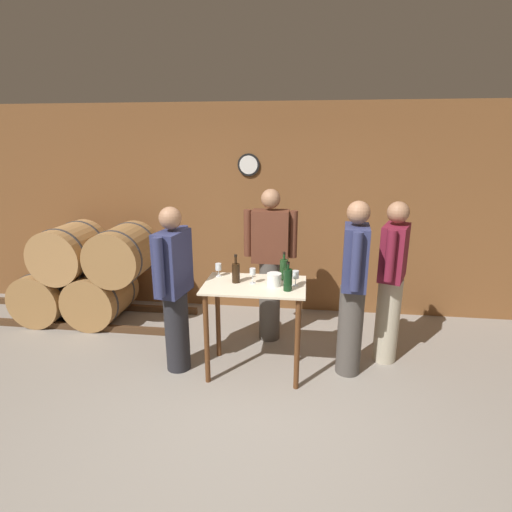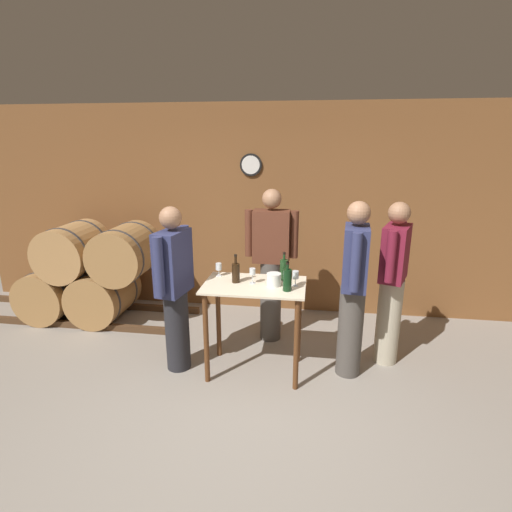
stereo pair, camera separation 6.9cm
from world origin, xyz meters
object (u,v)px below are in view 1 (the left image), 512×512
object	(u,v)px
ice_bucket	(274,279)
person_visitor_bearded	(174,287)
wine_bottle_left	(284,269)
wine_glass_near_left	(218,267)
person_visitor_with_scarf	(353,286)
person_host	(391,280)
wine_glass_near_right	(296,275)
wine_glass_near_center	(253,272)
wine_bottle_center	(288,279)
person_visitor_near_door	(270,263)
wine_bottle_far_left	(236,272)

from	to	relation	value
ice_bucket	person_visitor_bearded	size ratio (longest dim) A/B	0.08
wine_bottle_left	wine_glass_near_left	distance (m)	0.66
person_visitor_with_scarf	person_host	bearing A→B (deg)	35.20
ice_bucket	person_visitor_bearded	xyz separation A→B (m)	(-0.96, -0.03, -0.11)
ice_bucket	person_visitor_with_scarf	bearing A→B (deg)	8.65
wine_glass_near_left	wine_glass_near_right	bearing A→B (deg)	-12.36
wine_glass_near_center	person_visitor_with_scarf	bearing A→B (deg)	4.72
wine_glass_near_center	wine_bottle_left	bearing A→B (deg)	26.94
wine_bottle_center	wine_glass_near_left	world-z (taller)	wine_bottle_center
person_host	person_visitor_with_scarf	size ratio (longest dim) A/B	0.98
person_host	ice_bucket	bearing A→B (deg)	-160.81
wine_bottle_left	person_visitor_bearded	xyz separation A→B (m)	(-1.04, -0.21, -0.16)
wine_glass_near_left	person_host	xyz separation A→B (m)	(1.73, 0.20, -0.13)
wine_bottle_left	wine_glass_near_right	bearing A→B (deg)	-52.00
wine_glass_near_right	person_visitor_with_scarf	world-z (taller)	person_visitor_with_scarf
person_visitor_near_door	person_host	bearing A→B (deg)	-14.76
person_visitor_with_scarf	wine_bottle_center	bearing A→B (deg)	-159.86
wine_bottle_center	ice_bucket	distance (m)	0.18
wine_bottle_left	person_visitor_with_scarf	world-z (taller)	person_visitor_with_scarf
wine_bottle_center	person_visitor_near_door	size ratio (longest dim) A/B	0.15
wine_glass_near_right	person_visitor_bearded	bearing A→B (deg)	-177.09
person_visitor_near_door	wine_glass_near_center	bearing A→B (deg)	-98.40
wine_bottle_center	wine_bottle_far_left	bearing A→B (deg)	163.48
wine_glass_near_center	person_visitor_bearded	world-z (taller)	person_visitor_bearded
wine_bottle_far_left	wine_glass_near_center	bearing A→B (deg)	-1.57
person_visitor_with_scarf	wine_glass_near_left	bearing A→B (deg)	176.36
wine_bottle_left	wine_glass_near_center	size ratio (longest dim) A/B	1.86
wine_glass_near_right	person_visitor_bearded	xyz separation A→B (m)	(-1.16, -0.06, -0.15)
ice_bucket	wine_glass_near_center	bearing A→B (deg)	170.65
person_visitor_near_door	wine_glass_near_left	bearing A→B (deg)	-131.39
wine_glass_near_center	person_host	size ratio (longest dim) A/B	0.09
wine_bottle_far_left	wine_bottle_center	xyz separation A→B (m)	(0.50, -0.15, 0.00)
wine_glass_near_right	person_host	world-z (taller)	person_host
wine_bottle_center	person_visitor_with_scarf	xyz separation A→B (m)	(0.61, 0.22, -0.12)
wine_bottle_left	person_visitor_near_door	bearing A→B (deg)	108.58
person_host	wine_bottle_center	bearing A→B (deg)	-153.33
wine_bottle_far_left	person_visitor_bearded	distance (m)	0.62
wine_bottle_center	wine_bottle_left	bearing A→B (deg)	100.47
wine_bottle_far_left	person_visitor_bearded	world-z (taller)	person_visitor_bearded
wine_bottle_center	wine_glass_near_right	xyz separation A→B (m)	(0.07, 0.14, -0.00)
wine_bottle_left	wine_glass_near_right	size ratio (longest dim) A/B	1.91
ice_bucket	wine_glass_near_right	bearing A→B (deg)	7.60
wine_glass_near_right	person_visitor_near_door	bearing A→B (deg)	113.43
wine_bottle_center	person_host	bearing A→B (deg)	26.67
wine_bottle_left	person_host	bearing A→B (deg)	11.59
wine_bottle_left	wine_glass_near_center	bearing A→B (deg)	-153.06
person_visitor_near_door	ice_bucket	bearing A→B (deg)	-81.77
wine_bottle_center	person_host	xyz separation A→B (m)	(1.02, 0.51, -0.15)
wine_glass_near_center	wine_glass_near_right	bearing A→B (deg)	-1.08
wine_glass_near_left	person_visitor_near_door	xyz separation A→B (m)	(0.47, 0.53, -0.10)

